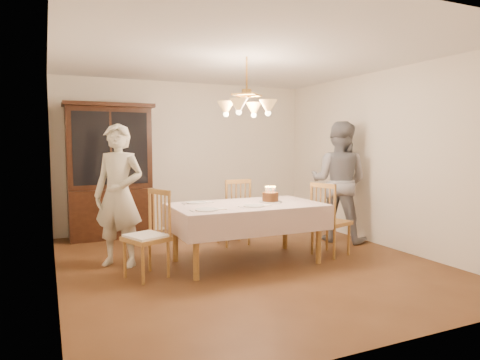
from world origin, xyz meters
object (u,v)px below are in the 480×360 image
dining_table (246,210)px  china_hutch (110,174)px  birthday_cake (270,198)px  elderly_woman (119,195)px  chair_far_side (234,215)px

dining_table → china_hutch: (-1.37, 2.25, 0.36)m
dining_table → birthday_cake: 0.38m
elderly_woman → birthday_cake: (1.86, -0.51, -0.07)m
dining_table → china_hutch: bearing=121.4°
dining_table → elderly_woman: elderly_woman is taller
elderly_woman → dining_table: bearing=18.2°
dining_table → chair_far_side: bearing=75.7°
dining_table → china_hutch: size_ratio=0.88×
dining_table → chair_far_side: 1.04m
dining_table → elderly_woman: bearing=160.5°
chair_far_side → elderly_woman: size_ratio=0.56×
dining_table → birthday_cake: size_ratio=6.33×
chair_far_side → birthday_cake: size_ratio=3.33×
elderly_woman → china_hutch: bearing=123.4°
chair_far_side → birthday_cake: (0.11, -0.96, 0.38)m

